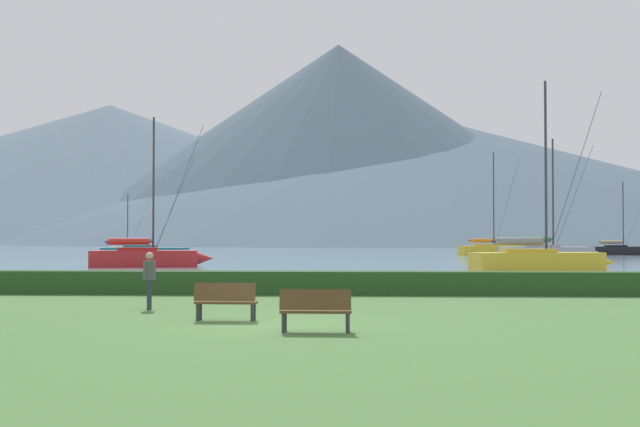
{
  "coord_description": "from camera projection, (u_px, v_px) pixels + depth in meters",
  "views": [
    {
      "loc": [
        2.22,
        -20.33,
        2.07
      ],
      "look_at": [
        -1.73,
        54.35,
        4.16
      ],
      "focal_mm": 48.4,
      "sensor_mm": 36.0,
      "label": 1
    }
  ],
  "objects": [
    {
      "name": "park_bench_near_path",
      "position": [
        226.0,
        300.0,
        21.38
      ],
      "size": [
        1.54,
        0.52,
        0.95
      ],
      "rotation": [
        0.0,
        0.0,
        -0.03
      ],
      "color": "brown",
      "rests_on": "ground_plane"
    },
    {
      "name": "sailboat_slip_8",
      "position": [
        490.0,
        249.0,
        101.97
      ],
      "size": [
        8.33,
        4.03,
        12.22
      ],
      "rotation": [
        0.0,
        0.0,
        0.24
      ],
      "color": "gold",
      "rests_on": "harbor_water"
    },
    {
      "name": "sailboat_slip_5",
      "position": [
        620.0,
        250.0,
        102.35
      ],
      "size": [
        7.41,
        2.44,
        8.71
      ],
      "rotation": [
        0.0,
        0.0,
        -0.04
      ],
      "color": "black",
      "rests_on": "harbor_water"
    },
    {
      "name": "hedge_line",
      "position": [
        305.0,
        283.0,
        31.35
      ],
      "size": [
        80.0,
        1.2,
        0.84
      ],
      "primitive_type": "cube",
      "color": "#284C23",
      "rests_on": "ground_plane"
    },
    {
      "name": "sailboat_slip_7",
      "position": [
        547.0,
        252.0,
        76.51
      ],
      "size": [
        9.26,
        3.5,
        10.88
      ],
      "rotation": [
        0.0,
        0.0,
        0.1
      ],
      "color": "#9E9EA3",
      "rests_on": "harbor_water"
    },
    {
      "name": "distant_hill_east_ridge",
      "position": [
        418.0,
        179.0,
        333.65
      ],
      "size": [
        326.02,
        326.02,
        49.72
      ],
      "primitive_type": "cone",
      "color": "#425666",
      "rests_on": "ground_plane"
    },
    {
      "name": "sailboat_slip_9",
      "position": [
        124.0,
        251.0,
        99.55
      ],
      "size": [
        6.76,
        2.43,
        7.1
      ],
      "rotation": [
        0.0,
        0.0,
        0.08
      ],
      "color": "white",
      "rests_on": "harbor_water"
    },
    {
      "name": "sailboat_slip_3",
      "position": [
        147.0,
        253.0,
        75.97
      ],
      "size": [
        8.87,
        3.47,
        9.54
      ],
      "rotation": [
        0.0,
        0.0,
        0.12
      ],
      "color": "#19707A",
      "rests_on": "harbor_water"
    },
    {
      "name": "distant_hill_west_ridge",
      "position": [
        338.0,
        143.0,
        322.4
      ],
      "size": [
        213.1,
        213.1,
        74.66
      ],
      "primitive_type": "cone",
      "color": "#425666",
      "rests_on": "ground_plane"
    },
    {
      "name": "park_bench_under_tree",
      "position": [
        316.0,
        308.0,
        18.76
      ],
      "size": [
        1.56,
        0.5,
        0.95
      ],
      "rotation": [
        0.0,
        0.0,
        -0.02
      ],
      "color": "brown",
      "rests_on": "ground_plane"
    },
    {
      "name": "sailboat_slip_4",
      "position": [
        146.0,
        257.0,
        60.75
      ],
      "size": [
        8.73,
        4.07,
        10.62
      ],
      "rotation": [
        0.0,
        0.0,
        0.22
      ],
      "color": "red",
      "rests_on": "harbor_water"
    },
    {
      "name": "sailboat_slip_0",
      "position": [
        538.0,
        260.0,
        50.89
      ],
      "size": [
        8.93,
        4.01,
        11.4
      ],
      "rotation": [
        0.0,
        0.0,
        0.2
      ],
      "color": "gold",
      "rests_on": "harbor_water"
    },
    {
      "name": "ground_plane",
      "position": [
        272.0,
        325.0,
        20.35
      ],
      "size": [
        1000.0,
        1000.0,
        0.0
      ],
      "primitive_type": "plane",
      "color": "#477038"
    },
    {
      "name": "distant_hill_central_peak",
      "position": [
        110.0,
        173.0,
        407.51
      ],
      "size": [
        359.03,
        359.03,
        65.0
      ],
      "primitive_type": "cone",
      "color": "#4C6070",
      "rests_on": "ground_plane"
    },
    {
      "name": "harbor_water",
      "position": [
        353.0,
        249.0,
        157.11
      ],
      "size": [
        320.0,
        246.0,
        0.0
      ],
      "primitive_type": "cube",
      "color": "slate",
      "rests_on": "ground_plane"
    },
    {
      "name": "person_seated_viewer",
      "position": [
        149.0,
        276.0,
        24.83
      ],
      "size": [
        0.36,
        0.56,
        1.65
      ],
      "rotation": [
        0.0,
        0.0,
        0.24
      ],
      "color": "#2D3347",
      "rests_on": "ground_plane"
    }
  ]
}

